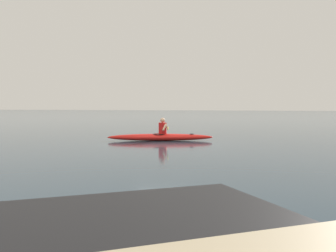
# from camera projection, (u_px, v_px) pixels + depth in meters

# --- Properties ---
(ground_plane) EXTENTS (160.00, 160.00, 0.00)m
(ground_plane) POSITION_uv_depth(u_px,v_px,m) (161.00, 143.00, 16.93)
(ground_plane) COLOR #283D4C
(kayak) EXTENTS (4.72, 1.78, 0.31)m
(kayak) POSITION_uv_depth(u_px,v_px,m) (160.00, 137.00, 17.93)
(kayak) COLOR red
(kayak) RESTS_ON ground
(kayaker) EXTENTS (0.70, 2.41, 0.71)m
(kayaker) POSITION_uv_depth(u_px,v_px,m) (163.00, 127.00, 17.91)
(kayaker) COLOR red
(kayaker) RESTS_ON kayak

